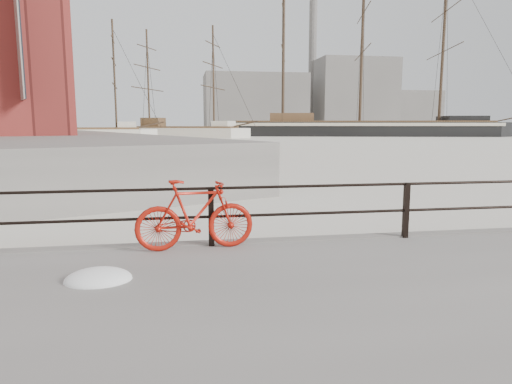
{
  "coord_description": "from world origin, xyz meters",
  "views": [
    {
      "loc": [
        -3.98,
        -7.66,
        2.39
      ],
      "look_at": [
        -2.46,
        1.5,
        1.0
      ],
      "focal_mm": 32.0,
      "sensor_mm": 36.0,
      "label": 1
    }
  ],
  "objects_px": {
    "barque_black": "(359,136)",
    "schooner_left": "(79,139)",
    "bicycle": "(195,215)",
    "schooner_mid": "(182,138)"
  },
  "relations": [
    {
      "from": "barque_black",
      "to": "bicycle",
      "type": "bearing_deg",
      "value": -99.24
    },
    {
      "from": "barque_black",
      "to": "schooner_left",
      "type": "height_order",
      "value": "barque_black"
    },
    {
      "from": "schooner_mid",
      "to": "schooner_left",
      "type": "relative_size",
      "value": 1.07
    },
    {
      "from": "bicycle",
      "to": "barque_black",
      "type": "distance_m",
      "value": 87.25
    },
    {
      "from": "barque_black",
      "to": "schooner_left",
      "type": "bearing_deg",
      "value": -152.62
    },
    {
      "from": "bicycle",
      "to": "schooner_mid",
      "type": "relative_size",
      "value": 0.07
    },
    {
      "from": "bicycle",
      "to": "schooner_mid",
      "type": "xyz_separation_m",
      "value": [
        0.03,
        75.5,
        -0.93
      ]
    },
    {
      "from": "bicycle",
      "to": "schooner_left",
      "type": "relative_size",
      "value": 0.08
    },
    {
      "from": "bicycle",
      "to": "schooner_mid",
      "type": "bearing_deg",
      "value": 85.49
    },
    {
      "from": "bicycle",
      "to": "schooner_left",
      "type": "distance_m",
      "value": 70.03
    }
  ]
}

